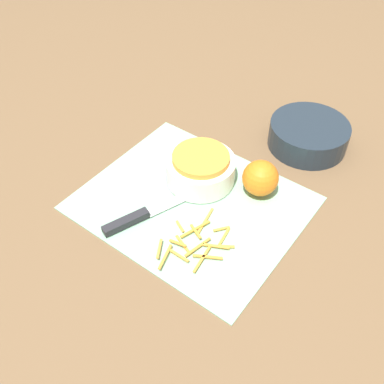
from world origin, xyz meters
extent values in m
plane|color=brown|center=(0.00, 0.00, 0.00)|extent=(4.00, 4.00, 0.00)
cube|color=#84B793|center=(0.00, 0.00, 0.00)|extent=(0.46, 0.38, 0.01)
cylinder|color=silver|center=(-0.03, 0.07, 0.03)|extent=(0.15, 0.15, 0.06)
cylinder|color=orange|center=(-0.03, 0.07, 0.07)|extent=(0.13, 0.13, 0.02)
cylinder|color=#1E2833|center=(0.11, 0.33, 0.03)|extent=(0.19, 0.19, 0.06)
cube|color=#232328|center=(-0.07, -0.13, 0.01)|extent=(0.05, 0.10, 0.02)
cube|color=silver|center=(-0.03, -0.01, 0.01)|extent=(0.07, 0.15, 0.00)
sphere|color=orange|center=(0.10, 0.11, 0.05)|extent=(0.08, 0.08, 0.08)
cube|color=orange|center=(0.12, -0.06, 0.01)|extent=(0.05, 0.03, 0.00)
cube|color=orange|center=(0.11, -0.11, 0.01)|extent=(0.02, 0.07, 0.00)
cube|color=orange|center=(0.07, -0.13, 0.01)|extent=(0.05, 0.01, 0.00)
cube|color=orange|center=(0.08, -0.09, 0.01)|extent=(0.02, 0.06, 0.00)
cube|color=orange|center=(0.02, -0.07, 0.01)|extent=(0.03, 0.02, 0.00)
cube|color=gold|center=(0.11, -0.04, 0.01)|extent=(0.01, 0.05, 0.00)
cube|color=orange|center=(0.05, -0.15, 0.01)|extent=(0.02, 0.06, 0.00)
cube|color=orange|center=(0.06, -0.03, 0.01)|extent=(0.02, 0.07, 0.00)
cube|color=orange|center=(0.06, -0.07, 0.01)|extent=(0.04, 0.02, 0.00)
cube|color=gold|center=(0.09, -0.03, 0.01)|extent=(0.02, 0.03, 0.00)
cube|color=orange|center=(0.06, -0.10, 0.01)|extent=(0.05, 0.02, 0.00)
cube|color=orange|center=(0.05, -0.06, 0.01)|extent=(0.03, 0.07, 0.00)
cube|color=orange|center=(0.05, -0.11, 0.01)|extent=(0.04, 0.01, 0.00)
cube|color=orange|center=(0.03, -0.14, 0.01)|extent=(0.03, 0.04, 0.00)
cube|color=#F69D37|center=(0.11, -0.07, 0.01)|extent=(0.05, 0.03, 0.00)
cube|color=orange|center=(0.11, -0.10, 0.01)|extent=(0.05, 0.03, 0.00)
camera|label=1|loc=(0.40, -0.53, 0.71)|focal=42.00mm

